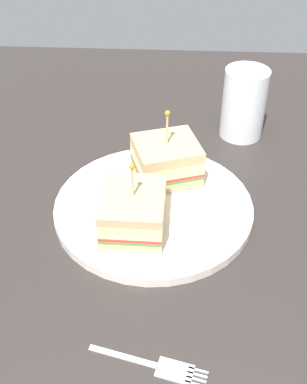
{
  "coord_description": "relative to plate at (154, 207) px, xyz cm",
  "views": [
    {
      "loc": [
        2.81,
        -49.22,
        43.47
      ],
      "look_at": [
        0.0,
        0.0,
        3.28
      ],
      "focal_mm": 45.3,
      "sensor_mm": 36.0,
      "label": 1
    }
  ],
  "objects": [
    {
      "name": "ground_plane",
      "position": [
        0.0,
        0.0,
        -1.64
      ],
      "size": [
        108.31,
        108.31,
        2.0
      ],
      "primitive_type": "cube",
      "color": "#2D2826"
    },
    {
      "name": "fork",
      "position": [
        2.0,
        -23.24,
        -0.47
      ],
      "size": [
        12.11,
        4.01,
        0.35
      ],
      "color": "silver",
      "rests_on": "ground_plane"
    },
    {
      "name": "plate",
      "position": [
        0.0,
        0.0,
        0.0
      ],
      "size": [
        26.62,
        26.62,
        1.28
      ],
      "primitive_type": "cylinder",
      "color": "silver",
      "rests_on": "ground_plane"
    },
    {
      "name": "sandwich_half_front",
      "position": [
        -2.24,
        -4.64,
        3.19
      ],
      "size": [
        7.75,
        9.18,
        9.81
      ],
      "color": "tan",
      "rests_on": "plate"
    },
    {
      "name": "sandwich_half_back",
      "position": [
        1.48,
        6.1,
        3.48
      ],
      "size": [
        10.62,
        10.15,
        10.73
      ],
      "color": "tan",
      "rests_on": "plate"
    },
    {
      "name": "drink_glass",
      "position": [
        13.29,
        20.21,
        4.54
      ],
      "size": [
        6.96,
        6.96,
        11.35
      ],
      "color": "gold",
      "rests_on": "ground_plane"
    }
  ]
}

